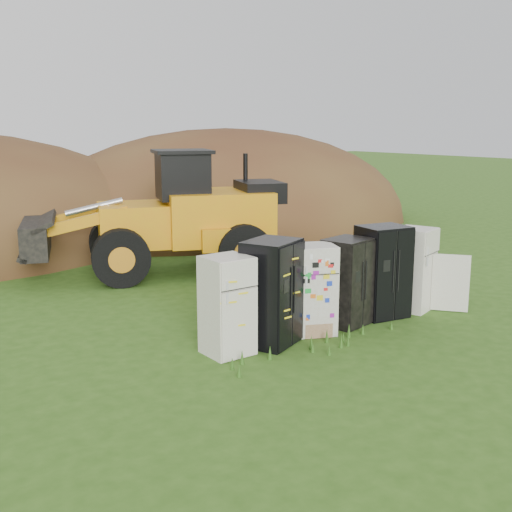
{
  "coord_description": "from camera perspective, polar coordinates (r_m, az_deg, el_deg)",
  "views": [
    {
      "loc": [
        -8.36,
        -8.95,
        3.98
      ],
      "look_at": [
        -0.37,
        2.0,
        1.17
      ],
      "focal_mm": 45.0,
      "sensor_mm": 36.0,
      "label": 1
    }
  ],
  "objects": [
    {
      "name": "wheel_loader",
      "position": [
        17.2,
        -9.22,
        3.77
      ],
      "size": [
        7.37,
        4.98,
        3.31
      ],
      "primitive_type": null,
      "rotation": [
        0.0,
        0.0,
        -0.36
      ],
      "color": "orange",
      "rests_on": "ground"
    },
    {
      "name": "ground",
      "position": [
        12.88,
        6.64,
        -6.39
      ],
      "size": [
        120.0,
        120.0,
        0.0
      ],
      "primitive_type": "plane",
      "color": "#2D5215",
      "rests_on": "ground"
    },
    {
      "name": "fridge_leftmost",
      "position": [
        11.21,
        -2.59,
        -4.42
      ],
      "size": [
        0.77,
        0.74,
        1.75
      ],
      "primitive_type": null,
      "rotation": [
        0.0,
        0.0,
        0.01
      ],
      "color": "silver",
      "rests_on": "ground"
    },
    {
      "name": "fridge_black_right",
      "position": [
        13.61,
        11.18,
        -1.36
      ],
      "size": [
        1.08,
        0.94,
        1.92
      ],
      "primitive_type": null,
      "rotation": [
        0.0,
        0.0,
        -0.16
      ],
      "color": "black",
      "rests_on": "ground"
    },
    {
      "name": "dirt_mound_right",
      "position": [
        26.35,
        -2.65,
        2.99
      ],
      "size": [
        16.62,
        12.19,
        7.61
      ],
      "primitive_type": "ellipsoid",
      "color": "#472517",
      "rests_on": "ground"
    },
    {
      "name": "fridge_black_side",
      "position": [
        11.68,
        1.38,
        -3.27
      ],
      "size": [
        1.25,
        1.14,
        1.93
      ],
      "primitive_type": null,
      "rotation": [
        0.0,
        0.0,
        0.42
      ],
      "color": "black",
      "rests_on": "ground"
    },
    {
      "name": "fridge_dark_mid",
      "position": [
        12.94,
        8.09,
        -2.3
      ],
      "size": [
        1.03,
        0.9,
        1.75
      ],
      "primitive_type": null,
      "rotation": [
        0.0,
        0.0,
        0.21
      ],
      "color": "black",
      "rests_on": "ground"
    },
    {
      "name": "fridge_sticker",
      "position": [
        12.35,
        5.16,
        -2.96
      ],
      "size": [
        1.0,
        0.97,
        1.73
      ],
      "primitive_type": null,
      "rotation": [
        0.0,
        0.0,
        -0.42
      ],
      "color": "silver",
      "rests_on": "ground"
    },
    {
      "name": "fridge_open_door",
      "position": [
        14.27,
        13.82,
        -1.14
      ],
      "size": [
        1.0,
        0.96,
        1.79
      ],
      "primitive_type": null,
      "rotation": [
        0.0,
        0.0,
        0.32
      ],
      "color": "silver",
      "rests_on": "ground"
    }
  ]
}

